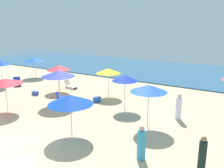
{
  "coord_description": "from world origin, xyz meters",
  "views": [
    {
      "loc": [
        10.68,
        -7.03,
        6.08
      ],
      "look_at": [
        0.98,
        8.87,
        1.36
      ],
      "focal_mm": 39.01,
      "sensor_mm": 36.0,
      "label": 1
    }
  ],
  "objects_px": {
    "cooler_box_1": "(97,99)",
    "beachgoer_1": "(202,157)",
    "umbrella_4": "(149,88)",
    "umbrella_8": "(0,62)",
    "umbrella_5": "(58,74)",
    "beachgoer_3": "(179,108)",
    "lounge_chair_1_0": "(71,86)",
    "umbrella_0": "(108,71)",
    "umbrella_7": "(70,100)",
    "lounge_chair_8_0": "(17,83)",
    "cooler_box_0": "(35,93)",
    "beachgoer_0": "(141,144)",
    "lounge_chair_5_0": "(64,97)",
    "umbrella_3": "(35,60)",
    "umbrella_1": "(59,67)",
    "umbrella_6": "(125,78)",
    "umbrella_9": "(5,81)"
  },
  "relations": [
    {
      "from": "umbrella_8",
      "to": "cooler_box_1",
      "type": "bearing_deg",
      "value": 3.98
    },
    {
      "from": "lounge_chair_1_0",
      "to": "umbrella_5",
      "type": "relative_size",
      "value": 0.59
    },
    {
      "from": "umbrella_7",
      "to": "beachgoer_1",
      "type": "bearing_deg",
      "value": 0.35
    },
    {
      "from": "umbrella_1",
      "to": "lounge_chair_8_0",
      "type": "relative_size",
      "value": 1.63
    },
    {
      "from": "lounge_chair_8_0",
      "to": "umbrella_8",
      "type": "bearing_deg",
      "value": 164.38
    },
    {
      "from": "lounge_chair_5_0",
      "to": "umbrella_4",
      "type": "bearing_deg",
      "value": -126.14
    },
    {
      "from": "lounge_chair_1_0",
      "to": "beachgoer_1",
      "type": "height_order",
      "value": "beachgoer_1"
    },
    {
      "from": "cooler_box_0",
      "to": "beachgoer_0",
      "type": "bearing_deg",
      "value": 157.32
    },
    {
      "from": "umbrella_7",
      "to": "umbrella_6",
      "type": "bearing_deg",
      "value": 85.58
    },
    {
      "from": "cooler_box_1",
      "to": "beachgoer_3",
      "type": "bearing_deg",
      "value": 161.59
    },
    {
      "from": "umbrella_7",
      "to": "lounge_chair_5_0",
      "type": "bearing_deg",
      "value": 135.84
    },
    {
      "from": "umbrella_0",
      "to": "umbrella_7",
      "type": "height_order",
      "value": "umbrella_0"
    },
    {
      "from": "umbrella_9",
      "to": "umbrella_4",
      "type": "bearing_deg",
      "value": 15.89
    },
    {
      "from": "beachgoer_3",
      "to": "lounge_chair_8_0",
      "type": "bearing_deg",
      "value": 97.42
    },
    {
      "from": "umbrella_4",
      "to": "umbrella_1",
      "type": "bearing_deg",
      "value": 162.63
    },
    {
      "from": "lounge_chair_1_0",
      "to": "umbrella_5",
      "type": "height_order",
      "value": "umbrella_5"
    },
    {
      "from": "cooler_box_1",
      "to": "lounge_chair_1_0",
      "type": "bearing_deg",
      "value": -42.04
    },
    {
      "from": "umbrella_3",
      "to": "umbrella_7",
      "type": "relative_size",
      "value": 0.97
    },
    {
      "from": "umbrella_1",
      "to": "umbrella_7",
      "type": "xyz_separation_m",
      "value": [
        6.97,
        -6.47,
        -0.07
      ]
    },
    {
      "from": "umbrella_9",
      "to": "umbrella_8",
      "type": "bearing_deg",
      "value": 147.3
    },
    {
      "from": "umbrella_8",
      "to": "beachgoer_0",
      "type": "distance_m",
      "value": 18.01
    },
    {
      "from": "umbrella_1",
      "to": "cooler_box_1",
      "type": "distance_m",
      "value": 5.26
    },
    {
      "from": "umbrella_6",
      "to": "lounge_chair_8_0",
      "type": "xyz_separation_m",
      "value": [
        -12.32,
        0.38,
        -2.02
      ]
    },
    {
      "from": "lounge_chair_1_0",
      "to": "beachgoer_1",
      "type": "xyz_separation_m",
      "value": [
        13.59,
        -7.65,
        0.57
      ]
    },
    {
      "from": "umbrella_1",
      "to": "lounge_chair_5_0",
      "type": "bearing_deg",
      "value": -40.0
    },
    {
      "from": "umbrella_5",
      "to": "beachgoer_3",
      "type": "distance_m",
      "value": 9.03
    },
    {
      "from": "umbrella_3",
      "to": "umbrella_1",
      "type": "bearing_deg",
      "value": -24.04
    },
    {
      "from": "lounge_chair_1_0",
      "to": "lounge_chair_8_0",
      "type": "xyz_separation_m",
      "value": [
        -5.18,
        -1.98,
        0.04
      ]
    },
    {
      "from": "beachgoer_0",
      "to": "beachgoer_3",
      "type": "height_order",
      "value": "beachgoer_3"
    },
    {
      "from": "lounge_chair_1_0",
      "to": "umbrella_5",
      "type": "distance_m",
      "value": 5.04
    },
    {
      "from": "lounge_chair_8_0",
      "to": "beachgoer_1",
      "type": "distance_m",
      "value": 19.62
    },
    {
      "from": "umbrella_6",
      "to": "cooler_box_0",
      "type": "height_order",
      "value": "umbrella_6"
    },
    {
      "from": "umbrella_3",
      "to": "beachgoer_0",
      "type": "relative_size",
      "value": 1.45
    },
    {
      "from": "umbrella_3",
      "to": "beachgoer_3",
      "type": "xyz_separation_m",
      "value": [
        17.6,
        -3.89,
        -1.23
      ]
    },
    {
      "from": "umbrella_8",
      "to": "cooler_box_0",
      "type": "bearing_deg",
      "value": -5.16
    },
    {
      "from": "umbrella_7",
      "to": "umbrella_0",
      "type": "bearing_deg",
      "value": 107.17
    },
    {
      "from": "umbrella_0",
      "to": "beachgoer_1",
      "type": "relative_size",
      "value": 1.4
    },
    {
      "from": "lounge_chair_1_0",
      "to": "beachgoer_3",
      "type": "bearing_deg",
      "value": -90.78
    },
    {
      "from": "umbrella_4",
      "to": "umbrella_8",
      "type": "height_order",
      "value": "umbrella_8"
    },
    {
      "from": "umbrella_4",
      "to": "lounge_chair_8_0",
      "type": "bearing_deg",
      "value": 170.99
    },
    {
      "from": "umbrella_1",
      "to": "umbrella_8",
      "type": "distance_m",
      "value": 6.22
    },
    {
      "from": "umbrella_0",
      "to": "cooler_box_0",
      "type": "xyz_separation_m",
      "value": [
        -5.54,
        -3.09,
        -2.0
      ]
    },
    {
      "from": "lounge_chair_5_0",
      "to": "umbrella_9",
      "type": "bearing_deg",
      "value": 129.98
    },
    {
      "from": "lounge_chair_5_0",
      "to": "beachgoer_3",
      "type": "xyz_separation_m",
      "value": [
        9.06,
        0.79,
        0.56
      ]
    },
    {
      "from": "cooler_box_0",
      "to": "umbrella_1",
      "type": "bearing_deg",
      "value": -114.22
    },
    {
      "from": "beachgoer_3",
      "to": "cooler_box_0",
      "type": "bearing_deg",
      "value": 103.45
    },
    {
      "from": "lounge_chair_5_0",
      "to": "beachgoer_1",
      "type": "bearing_deg",
      "value": -138.36
    },
    {
      "from": "cooler_box_1",
      "to": "beachgoer_1",
      "type": "bearing_deg",
      "value": 131.66
    },
    {
      "from": "umbrella_4",
      "to": "umbrella_0",
      "type": "bearing_deg",
      "value": 142.59
    },
    {
      "from": "umbrella_8",
      "to": "lounge_chair_8_0",
      "type": "height_order",
      "value": "umbrella_8"
    }
  ]
}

